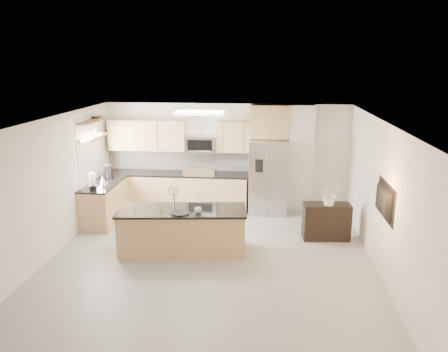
# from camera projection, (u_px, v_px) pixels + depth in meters

# --- Properties ---
(floor) EXTENTS (6.50, 6.50, 0.00)m
(floor) POSITION_uv_depth(u_px,v_px,m) (209.00, 262.00, 8.07)
(floor) COLOR #A5A49D
(floor) RESTS_ON ground
(ceiling) EXTENTS (6.00, 6.50, 0.02)m
(ceiling) POSITION_uv_depth(u_px,v_px,m) (208.00, 122.00, 7.41)
(ceiling) COLOR silver
(ceiling) RESTS_ON wall_back
(wall_back) EXTENTS (6.00, 0.02, 2.60)m
(wall_back) POSITION_uv_depth(u_px,v_px,m) (226.00, 156.00, 10.86)
(wall_back) COLOR white
(wall_back) RESTS_ON floor
(wall_front) EXTENTS (6.00, 0.02, 2.60)m
(wall_front) POSITION_uv_depth(u_px,v_px,m) (168.00, 286.00, 4.61)
(wall_front) COLOR white
(wall_front) RESTS_ON floor
(wall_left) EXTENTS (0.02, 6.50, 2.60)m
(wall_left) POSITION_uv_depth(u_px,v_px,m) (47.00, 190.00, 8.03)
(wall_left) COLOR white
(wall_left) RESTS_ON floor
(wall_right) EXTENTS (0.02, 6.50, 2.60)m
(wall_right) POSITION_uv_depth(u_px,v_px,m) (383.00, 200.00, 7.45)
(wall_right) COLOR white
(wall_right) RESTS_ON floor
(back_counter) EXTENTS (3.55, 0.66, 1.44)m
(back_counter) POSITION_uv_depth(u_px,v_px,m) (176.00, 190.00, 10.89)
(back_counter) COLOR tan
(back_counter) RESTS_ON floor
(left_counter) EXTENTS (0.66, 1.50, 0.92)m
(left_counter) POSITION_uv_depth(u_px,v_px,m) (104.00, 202.00, 9.99)
(left_counter) COLOR tan
(left_counter) RESTS_ON floor
(range) EXTENTS (0.76, 0.64, 1.14)m
(range) POSITION_uv_depth(u_px,v_px,m) (201.00, 191.00, 10.82)
(range) COLOR black
(range) RESTS_ON floor
(upper_cabinets) EXTENTS (3.50, 0.33, 0.75)m
(upper_cabinets) POSITION_uv_depth(u_px,v_px,m) (173.00, 135.00, 10.70)
(upper_cabinets) COLOR tan
(upper_cabinets) RESTS_ON wall_back
(microwave) EXTENTS (0.76, 0.40, 0.40)m
(microwave) POSITION_uv_depth(u_px,v_px,m) (201.00, 144.00, 10.64)
(microwave) COLOR #A7A6A9
(microwave) RESTS_ON upper_cabinets
(refrigerator) EXTENTS (0.92, 0.78, 1.78)m
(refrigerator) POSITION_uv_depth(u_px,v_px,m) (268.00, 177.00, 10.51)
(refrigerator) COLOR #A7A6A9
(refrigerator) RESTS_ON floor
(partition_column) EXTENTS (0.60, 0.30, 2.60)m
(partition_column) POSITION_uv_depth(u_px,v_px,m) (300.00, 159.00, 10.55)
(partition_column) COLOR silver
(partition_column) RESTS_ON floor
(window) EXTENTS (0.04, 1.15, 1.65)m
(window) POSITION_uv_depth(u_px,v_px,m) (87.00, 151.00, 9.71)
(window) COLOR white
(window) RESTS_ON wall_left
(shelf_lower) EXTENTS (0.30, 1.20, 0.04)m
(shelf_lower) POSITION_uv_depth(u_px,v_px,m) (93.00, 137.00, 9.72)
(shelf_lower) COLOR olive
(shelf_lower) RESTS_ON wall_left
(shelf_upper) EXTENTS (0.30, 1.20, 0.04)m
(shelf_upper) POSITION_uv_depth(u_px,v_px,m) (92.00, 121.00, 9.62)
(shelf_upper) COLOR olive
(shelf_upper) RESTS_ON wall_left
(ceiling_fixture) EXTENTS (1.00, 0.50, 0.06)m
(ceiling_fixture) POSITION_uv_depth(u_px,v_px,m) (199.00, 113.00, 8.99)
(ceiling_fixture) COLOR white
(ceiling_fixture) RESTS_ON ceiling
(island) EXTENTS (2.53, 1.15, 1.27)m
(island) POSITION_uv_depth(u_px,v_px,m) (182.00, 230.00, 8.45)
(island) COLOR tan
(island) RESTS_ON floor
(credenza) EXTENTS (0.98, 0.48, 0.76)m
(credenza) POSITION_uv_depth(u_px,v_px,m) (326.00, 221.00, 9.03)
(credenza) COLOR black
(credenza) RESTS_ON floor
(cup) EXTENTS (0.17, 0.17, 0.10)m
(cup) POSITION_uv_depth(u_px,v_px,m) (198.00, 210.00, 8.15)
(cup) COLOR white
(cup) RESTS_ON island
(platter) EXTENTS (0.43, 0.43, 0.02)m
(platter) POSITION_uv_depth(u_px,v_px,m) (180.00, 213.00, 8.12)
(platter) COLOR black
(platter) RESTS_ON island
(blender) EXTENTS (0.16, 0.16, 0.38)m
(blender) POSITION_uv_depth(u_px,v_px,m) (92.00, 183.00, 9.28)
(blender) COLOR black
(blender) RESTS_ON left_counter
(kettle) EXTENTS (0.18, 0.18, 0.22)m
(kettle) POSITION_uv_depth(u_px,v_px,m) (103.00, 180.00, 9.74)
(kettle) COLOR #A7A6A9
(kettle) RESTS_ON left_counter
(coffee_maker) EXTENTS (0.21, 0.24, 0.32)m
(coffee_maker) POSITION_uv_depth(u_px,v_px,m) (108.00, 172.00, 10.24)
(coffee_maker) COLOR black
(coffee_maker) RESTS_ON left_counter
(bowl) EXTENTS (0.36, 0.36, 0.09)m
(bowl) POSITION_uv_depth(u_px,v_px,m) (97.00, 116.00, 9.88)
(bowl) COLOR #A7A6A9
(bowl) RESTS_ON shelf_upper
(flower_vase) EXTENTS (0.72, 0.67, 0.66)m
(flower_vase) POSITION_uv_depth(u_px,v_px,m) (330.00, 190.00, 8.78)
(flower_vase) COLOR white
(flower_vase) RESTS_ON credenza
(television) EXTENTS (0.14, 1.08, 0.62)m
(television) POSITION_uv_depth(u_px,v_px,m) (380.00, 201.00, 7.26)
(television) COLOR black
(television) RESTS_ON wall_right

